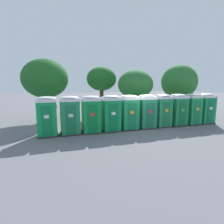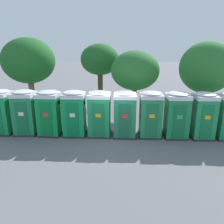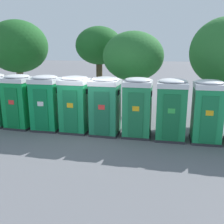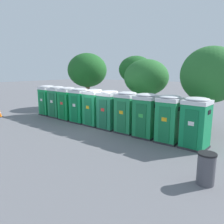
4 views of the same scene
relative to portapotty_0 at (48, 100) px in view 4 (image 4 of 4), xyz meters
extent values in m
plane|color=slate|center=(6.29, -0.55, -1.28)|extent=(120.00, 120.00, 0.00)
cube|color=#2D2D33|center=(0.00, 0.01, -1.23)|extent=(1.30, 1.29, 0.10)
cube|color=#13954A|center=(0.00, 0.01, -0.13)|extent=(1.24, 1.23, 2.10)
cube|color=#0E743A|center=(-0.05, -0.58, -0.21)|extent=(0.63, 0.08, 1.85)
cube|color=white|center=(-0.05, -0.59, 0.07)|extent=(0.28, 0.03, 0.20)
cube|color=black|center=(0.58, -0.04, 0.60)|extent=(0.05, 0.36, 0.20)
cube|color=white|center=(0.00, 0.01, 1.02)|extent=(1.28, 1.27, 0.20)
ellipsoid|color=white|center=(0.00, 0.01, 1.17)|extent=(1.21, 1.21, 0.18)
cube|color=#2D2D33|center=(1.40, -0.10, -1.23)|extent=(1.27, 1.24, 0.10)
cube|color=#1C844D|center=(1.40, -0.10, -0.13)|extent=(1.21, 1.18, 2.10)
cube|color=#16673C|center=(1.38, -0.68, -0.21)|extent=(0.64, 0.05, 1.85)
cube|color=white|center=(1.38, -0.70, 0.07)|extent=(0.28, 0.02, 0.20)
cube|color=black|center=(2.00, -0.11, 0.60)|extent=(0.04, 0.36, 0.20)
cube|color=white|center=(1.40, -0.10, 1.02)|extent=(1.24, 1.21, 0.20)
ellipsoid|color=white|center=(1.40, -0.10, 1.17)|extent=(1.18, 1.15, 0.18)
cube|color=#2D2D33|center=(2.79, -0.25, -1.23)|extent=(1.31, 1.30, 0.10)
cube|color=#0F9143|center=(2.79, -0.25, -0.13)|extent=(1.25, 1.24, 2.10)
cube|color=#0C7134|center=(2.74, -0.83, -0.21)|extent=(0.63, 0.09, 1.85)
cube|color=red|center=(2.74, -0.85, 0.07)|extent=(0.28, 0.03, 0.20)
cube|color=black|center=(3.38, -0.30, 0.60)|extent=(0.06, 0.36, 0.20)
cube|color=white|center=(2.79, -0.25, 1.02)|extent=(1.29, 1.28, 0.20)
ellipsoid|color=white|center=(2.79, -0.25, 1.17)|extent=(1.22, 1.22, 0.18)
cube|color=#2D2D33|center=(4.19, -0.35, -1.23)|extent=(1.26, 1.24, 0.10)
cube|color=#10934C|center=(4.19, -0.35, -0.13)|extent=(1.20, 1.18, 2.10)
cube|color=#0C723B|center=(4.17, -0.93, -0.21)|extent=(0.64, 0.05, 1.85)
cube|color=white|center=(4.17, -0.95, 0.07)|extent=(0.28, 0.02, 0.20)
cube|color=black|center=(4.79, -0.37, 0.60)|extent=(0.04, 0.36, 0.20)
cube|color=white|center=(4.19, -0.35, 1.02)|extent=(1.24, 1.21, 0.20)
ellipsoid|color=white|center=(4.19, -0.35, 1.17)|extent=(1.18, 1.15, 0.18)
cube|color=#2D2D33|center=(5.59, -0.43, -1.23)|extent=(1.31, 1.29, 0.10)
cube|color=#1A9253|center=(5.59, -0.43, -0.13)|extent=(1.25, 1.23, 2.10)
cube|color=#147241|center=(5.55, -1.01, -0.21)|extent=(0.64, 0.08, 1.85)
cube|color=yellow|center=(5.55, -1.03, 0.07)|extent=(0.28, 0.03, 0.20)
cube|color=black|center=(6.19, -0.47, 0.60)|extent=(0.05, 0.36, 0.20)
cube|color=white|center=(5.59, -0.43, 1.02)|extent=(1.28, 1.26, 0.20)
ellipsoid|color=white|center=(5.59, -0.43, 1.17)|extent=(1.22, 1.20, 0.18)
cube|color=#2D2D33|center=(6.99, -0.56, -1.23)|extent=(1.31, 1.28, 0.10)
cube|color=#208254|center=(6.99, -0.56, -0.13)|extent=(1.25, 1.22, 2.10)
cube|color=#196542|center=(6.95, -1.14, -0.21)|extent=(0.64, 0.08, 1.85)
cube|color=red|center=(6.95, -1.16, 0.07)|extent=(0.28, 0.03, 0.20)
cube|color=black|center=(7.59, -0.60, 0.60)|extent=(0.05, 0.36, 0.20)
cube|color=white|center=(6.99, -0.56, 1.02)|extent=(1.29, 1.26, 0.20)
ellipsoid|color=white|center=(6.99, -0.56, 1.17)|extent=(1.22, 1.20, 0.18)
cube|color=#2D2D33|center=(8.39, -0.59, -1.23)|extent=(1.25, 1.25, 0.10)
cube|color=#228D52|center=(8.39, -0.59, -0.13)|extent=(1.19, 1.19, 2.10)
cube|color=#1A6E40|center=(8.37, -1.17, -0.21)|extent=(0.63, 0.06, 1.85)
cube|color=yellow|center=(8.37, -1.19, 0.07)|extent=(0.28, 0.02, 0.20)
cube|color=black|center=(8.98, -0.62, 0.60)|extent=(0.04, 0.36, 0.20)
cube|color=white|center=(8.39, -0.59, 1.02)|extent=(1.23, 1.23, 0.20)
ellipsoid|color=white|center=(8.39, -0.59, 1.17)|extent=(1.17, 1.17, 0.18)
cube|color=#2D2D33|center=(9.79, -0.75, -1.23)|extent=(1.26, 1.24, 0.10)
cube|color=#1A8549|center=(9.79, -0.75, -0.13)|extent=(1.20, 1.18, 2.10)
cube|color=#146839|center=(9.77, -1.34, -0.21)|extent=(0.64, 0.05, 1.85)
cube|color=green|center=(9.77, -1.35, 0.07)|extent=(0.28, 0.02, 0.20)
cube|color=black|center=(10.38, -0.77, 0.60)|extent=(0.04, 0.36, 0.20)
cube|color=white|center=(9.79, -0.75, 1.02)|extent=(1.24, 1.22, 0.20)
ellipsoid|color=white|center=(9.79, -0.75, 1.17)|extent=(1.18, 1.16, 0.18)
cube|color=#2D2D33|center=(11.19, -0.86, -1.23)|extent=(1.19, 1.23, 0.10)
cube|color=#1C9452|center=(11.19, -0.86, -0.13)|extent=(1.14, 1.18, 2.10)
cube|color=#167340|center=(11.17, -1.44, -0.21)|extent=(0.61, 0.05, 1.85)
cube|color=yellow|center=(11.17, -1.46, 0.07)|extent=(0.28, 0.02, 0.20)
cube|color=black|center=(11.75, -0.87, 0.60)|extent=(0.04, 0.36, 0.20)
cube|color=white|center=(11.19, -0.86, 1.02)|extent=(1.17, 1.21, 0.20)
ellipsoid|color=white|center=(11.19, -0.86, 1.17)|extent=(1.11, 1.15, 0.18)
cube|color=#2D2D33|center=(12.59, -0.94, -1.23)|extent=(1.34, 1.31, 0.10)
cube|color=#13894E|center=(12.59, -0.94, -0.13)|extent=(1.27, 1.25, 2.10)
cube|color=#0F6B3C|center=(12.53, -1.52, -0.21)|extent=(0.64, 0.09, 1.85)
cube|color=white|center=(12.53, -1.54, 0.07)|extent=(0.28, 0.03, 0.20)
cube|color=black|center=(13.18, -1.00, 0.60)|extent=(0.06, 0.36, 0.20)
cube|color=white|center=(12.59, -0.94, 1.02)|extent=(1.31, 1.28, 0.20)
ellipsoid|color=white|center=(12.59, -0.94, 1.17)|extent=(1.25, 1.22, 0.18)
cylinder|color=#4C3826|center=(5.45, 5.46, 0.31)|extent=(0.40, 0.40, 3.19)
ellipsoid|color=#1E5B23|center=(5.45, 5.46, 2.57)|extent=(2.99, 2.99, 2.40)
cylinder|color=#4C3826|center=(12.41, 2.14, 0.03)|extent=(0.27, 0.27, 2.63)
ellipsoid|color=#286B2D|center=(12.41, 2.14, 2.25)|extent=(3.43, 3.43, 3.29)
cylinder|color=brown|center=(0.09, 4.99, 0.15)|extent=(0.44, 0.44, 2.86)
ellipsoid|color=#1E5B23|center=(0.09, 4.99, 2.51)|extent=(3.94, 3.94, 3.39)
cylinder|color=brown|center=(7.89, 2.81, 0.00)|extent=(0.33, 0.33, 2.56)
ellipsoid|color=#286B2D|center=(7.89, 2.81, 2.00)|extent=(3.25, 3.25, 2.62)
cylinder|color=#4C4C54|center=(13.91, -4.33, -0.76)|extent=(0.58, 0.58, 1.05)
cylinder|color=black|center=(13.91, -4.33, -0.21)|extent=(0.62, 0.62, 0.06)
cube|color=black|center=(-2.40, -2.96, -1.26)|extent=(0.36, 0.36, 0.04)
cone|color=orange|center=(-2.40, -2.96, -0.94)|extent=(0.28, 0.28, 0.60)
cylinder|color=white|center=(-2.40, -2.96, -0.91)|extent=(0.17, 0.17, 0.07)
camera|label=1|loc=(-0.19, -11.66, 1.98)|focal=28.00mm
camera|label=2|loc=(6.08, -11.96, 3.58)|focal=35.00mm
camera|label=3|loc=(9.08, -11.48, 2.50)|focal=42.00mm
camera|label=4|loc=(15.38, -11.71, 2.53)|focal=35.00mm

